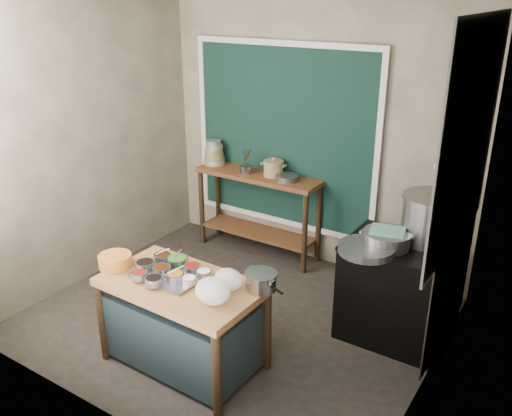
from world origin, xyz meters
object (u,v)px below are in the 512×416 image
Objects in this scene: condiment_tray at (170,275)px; steamer at (387,239)px; saucepan at (261,281)px; stock_pot at (431,219)px; yellow_basin at (115,261)px; back_counter at (258,214)px; stove_block at (399,293)px; ceramic_crock at (273,169)px; utensil_cup at (246,169)px; prep_table at (183,323)px.

condiment_tray is 1.77m from steamer.
saucepan is 1.14m from steamer.
steamer is at bearing 41.57° from condiment_tray.
steamer is at bearing 77.96° from saucepan.
condiment_tray is at bearing -138.43° from steamer.
stock_pot is at bearing 48.72° from steamer.
yellow_basin is 1.23m from saucepan.
stove_block is at bearing -21.02° from back_counter.
yellow_basin is at bearing -90.27° from back_counter.
steamer reaches higher than condiment_tray.
saucepan is at bearing -124.71° from stove_block.
ceramic_crock is 0.44× the size of stock_pot.
condiment_tray is 3.83× the size of utensil_cup.
stove_block is 2.21m from utensil_cup.
saucepan is (1.18, 0.34, 0.02)m from yellow_basin.
yellow_basin is 2.17m from ceramic_crock.
prep_table is 0.76m from saucepan.
yellow_basin is 2.21m from steamer.
yellow_basin is 1.06× the size of saucepan.
yellow_basin is (-0.48, -0.11, 0.04)m from condiment_tray.
stove_block is at bearing -127.75° from stock_pot.
utensil_cup is at bearing 161.51° from stove_block.
prep_table is 0.75m from yellow_basin.
saucepan is (1.17, -1.78, 0.34)m from back_counter.
prep_table is 3.11× the size of steamer.
back_counter is at bearing 144.30° from saucepan.
stove_block is 1.98m from ceramic_crock.
yellow_basin is (-0.01, -2.12, 0.33)m from back_counter.
yellow_basin is at bearing -142.92° from saucepan.
saucepan is (0.57, 0.25, 0.44)m from prep_table.
back_counter is (-0.60, 2.03, 0.10)m from prep_table.
condiment_tray is 2.02× the size of yellow_basin.
back_counter is at bearing 89.73° from yellow_basin.
ceramic_crock reaches higher than steamer.
yellow_basin is 1.17× the size of ceramic_crock.
condiment_tray is 1.34× the size of steamer.
prep_table is at bearing -134.17° from stock_pot.
prep_table is at bearing -73.53° from back_counter.
stock_pot is (2.05, -0.54, 0.61)m from back_counter.
prep_table is 2.19m from stock_pot.
back_counter reaches higher than prep_table.
stove_block is (1.30, 1.30, 0.05)m from prep_table.
steamer is at bearing -25.12° from back_counter.
back_counter is 0.58m from ceramic_crock.
back_counter is 1.61× the size of stove_block.
condiment_tray is at bearing -81.95° from ceramic_crock.
ceramic_crock is (-1.72, 0.76, 0.60)m from stove_block.
stove_block reaches higher than condiment_tray.
steamer reaches higher than yellow_basin.
saucepan is at bearing 16.05° from yellow_basin.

